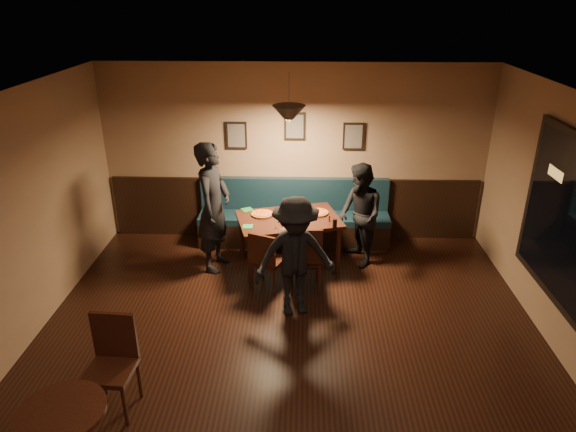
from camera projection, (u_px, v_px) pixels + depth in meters
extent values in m
plane|color=black|center=(287.00, 378.00, 5.44)|extent=(7.00, 7.00, 0.00)
plane|color=silver|center=(287.00, 115.00, 4.32)|extent=(7.00, 7.00, 0.00)
plane|color=#8C704F|center=(295.00, 154.00, 8.08)|extent=(6.00, 0.00, 6.00)
cube|color=black|center=(294.00, 208.00, 8.42)|extent=(5.88, 0.06, 1.00)
cube|color=black|center=(237.00, 135.00, 7.96)|extent=(0.32, 0.04, 0.42)
cube|color=black|center=(295.00, 126.00, 7.88)|extent=(0.32, 0.04, 0.42)
cube|color=black|center=(353.00, 136.00, 7.91)|extent=(0.32, 0.04, 0.42)
cone|color=black|center=(289.00, 115.00, 6.78)|extent=(0.44, 0.44, 0.25)
cube|color=black|center=(289.00, 242.00, 7.53)|extent=(1.61, 1.25, 0.76)
imported|color=black|center=(214.00, 207.00, 7.28)|extent=(0.59, 0.77, 1.89)
imported|color=black|center=(360.00, 216.00, 7.45)|extent=(0.79, 0.90, 1.53)
imported|color=black|center=(295.00, 257.00, 6.27)|extent=(1.12, 0.82, 1.56)
cylinder|color=orange|center=(262.00, 214.00, 7.47)|extent=(0.41, 0.41, 0.04)
cylinder|color=#D46027|center=(293.00, 221.00, 7.24)|extent=(0.39, 0.39, 0.04)
cylinder|color=orange|center=(318.00, 212.00, 7.52)|extent=(0.38, 0.38, 0.04)
cylinder|color=black|center=(335.00, 223.00, 7.05)|extent=(0.08, 0.08, 0.13)
cylinder|color=#A4050A|center=(329.00, 218.00, 7.25)|extent=(0.03, 0.03, 0.11)
cube|color=#1B652C|center=(247.00, 210.00, 7.66)|extent=(0.21, 0.21, 0.01)
cube|color=#217D40|center=(248.00, 226.00, 7.12)|extent=(0.14, 0.14, 0.01)
cube|color=silver|center=(284.00, 229.00, 7.05)|extent=(0.19, 0.08, 0.00)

